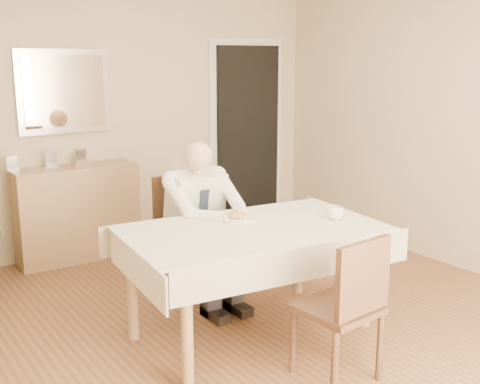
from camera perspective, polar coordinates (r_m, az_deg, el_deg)
room at (r=3.81m, az=2.99°, el=4.17°), size 5.00×5.02×2.60m
doorway at (r=6.73m, az=0.69°, el=5.39°), size 0.96×0.07×2.10m
mirror at (r=5.76m, az=-16.32°, el=9.12°), size 0.86×0.04×0.76m
dining_table at (r=4.04m, az=1.19°, el=-4.53°), size 1.82×1.20×0.75m
chair_far at (r=4.79m, az=-5.02°, el=-3.42°), size 0.50×0.50×0.95m
chair_near at (r=3.54m, az=10.16°, el=-10.21°), size 0.46×0.46×0.89m
seated_man at (r=4.50m, az=-3.21°, el=-2.39°), size 0.48×0.72×1.24m
plate at (r=4.20m, az=-0.22°, el=-2.51°), size 0.26×0.26×0.02m
food at (r=4.20m, az=-0.22°, el=-2.22°), size 0.14×0.14×0.06m
knife at (r=4.17m, az=0.70°, el=-2.38°), size 0.01×0.13×0.01m
fork at (r=4.13m, az=-0.21°, el=-2.55°), size 0.01×0.13×0.01m
coffee_mug at (r=4.24m, az=9.05°, el=-1.97°), size 0.15×0.15×0.09m
sideboard at (r=5.79m, az=-15.16°, el=-1.93°), size 1.12×0.42×0.88m
photo_frame_left at (r=5.55m, az=-20.77°, el=2.48°), size 0.10×0.02×0.14m
photo_frame_center at (r=5.67m, az=-17.51°, el=2.93°), size 0.10×0.02×0.14m
photo_frame_right at (r=5.77m, az=-14.85°, el=3.25°), size 0.10×0.02×0.14m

